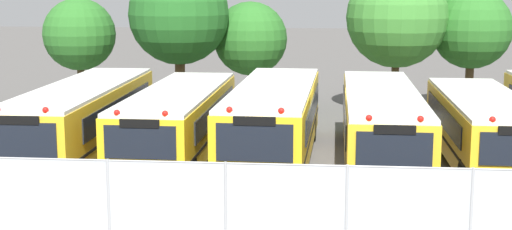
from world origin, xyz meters
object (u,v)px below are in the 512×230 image
(school_bus_0, at_px, (83,118))
(school_bus_2, at_px, (274,120))
(school_bus_4, at_px, (483,127))
(traffic_cone, at_px, (108,217))
(tree_2, at_px, (251,38))
(tree_0, at_px, (82,33))
(school_bus_3, at_px, (381,124))
(school_bus_1, at_px, (179,121))
(tree_3, at_px, (393,19))
(tree_1, at_px, (179,15))
(tree_4, at_px, (472,30))

(school_bus_0, relative_size, school_bus_2, 1.01)
(school_bus_4, bearing_deg, traffic_cone, 35.58)
(tree_2, bearing_deg, school_bus_2, -80.03)
(tree_0, distance_m, tree_2, 8.31)
(school_bus_3, distance_m, traffic_cone, 10.31)
(school_bus_4, height_order, traffic_cone, school_bus_4)
(school_bus_1, relative_size, tree_3, 1.53)
(school_bus_0, distance_m, tree_0, 11.61)
(school_bus_0, height_order, tree_1, tree_1)
(tree_0, height_order, tree_2, tree_0)
(school_bus_1, xyz_separation_m, school_bus_2, (3.31, -0.10, 0.10))
(school_bus_3, bearing_deg, tree_3, -95.82)
(tree_2, bearing_deg, tree_3, -8.00)
(school_bus_0, distance_m, tree_4, 18.97)
(tree_3, bearing_deg, school_bus_2, -114.50)
(school_bus_2, relative_size, school_bus_4, 1.12)
(tree_0, bearing_deg, tree_3, -0.78)
(school_bus_0, distance_m, school_bus_3, 10.26)
(school_bus_0, xyz_separation_m, tree_1, (1.46, 9.75, 3.19))
(school_bus_4, bearing_deg, tree_1, -37.79)
(tree_2, distance_m, traffic_cone, 19.14)
(traffic_cone, bearing_deg, school_bus_3, 45.32)
(school_bus_1, distance_m, school_bus_4, 10.26)
(tree_1, bearing_deg, school_bus_3, -47.83)
(school_bus_4, xyz_separation_m, tree_4, (1.57, 10.93, 2.57))
(tree_1, bearing_deg, tree_4, 5.63)
(school_bus_3, xyz_separation_m, tree_3, (1.19, 10.56, 3.04))
(school_bus_4, height_order, tree_0, tree_0)
(tree_4, bearing_deg, tree_0, -179.09)
(traffic_cone, bearing_deg, tree_2, 85.16)
(school_bus_1, bearing_deg, tree_1, -78.35)
(tree_0, relative_size, tree_3, 0.78)
(school_bus_1, xyz_separation_m, tree_1, (-1.89, 9.56, 3.26))
(tree_1, relative_size, tree_3, 1.02)
(school_bus_0, distance_m, traffic_cone, 7.95)
(tree_0, xyz_separation_m, tree_3, (15.08, -0.20, 0.80))
(school_bus_2, relative_size, tree_4, 1.90)
(school_bus_1, bearing_deg, tree_3, -127.42)
(school_bus_1, height_order, tree_3, tree_3)
(tree_4, bearing_deg, school_bus_4, -98.18)
(tree_3, bearing_deg, tree_2, 172.00)
(school_bus_3, distance_m, school_bus_4, 3.35)
(school_bus_4, bearing_deg, school_bus_3, 2.79)
(tree_1, height_order, tree_3, tree_1)
(tree_0, bearing_deg, school_bus_3, -37.80)
(school_bus_4, distance_m, tree_0, 20.38)
(tree_3, xyz_separation_m, tree_4, (3.73, 0.50, -0.55))
(tree_0, xyz_separation_m, traffic_cone, (6.68, -18.06, -3.37))
(school_bus_0, relative_size, tree_1, 1.60)
(tree_4, bearing_deg, tree_3, -172.31)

